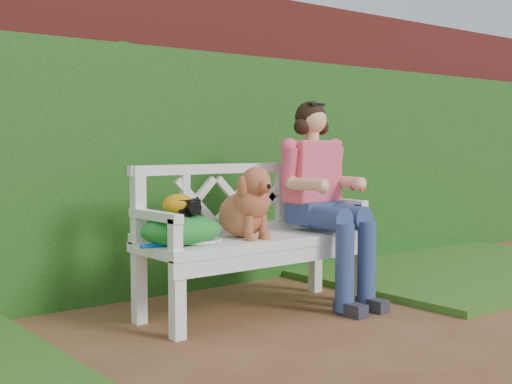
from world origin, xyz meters
TOP-DOWN VIEW (x-y plane):
  - ground at (0.00, 0.00)m, footprint 60.00×60.00m
  - brick_wall at (0.00, 1.90)m, footprint 10.00×0.30m
  - ivy_hedge at (0.00, 1.68)m, footprint 10.00×0.18m
  - grass_right at (2.40, 0.90)m, footprint 2.60×2.00m
  - garden_bench at (0.23, 0.83)m, footprint 1.63×0.75m
  - seated_woman at (0.72, 0.81)m, footprint 0.58×0.74m
  - dog at (0.12, 0.80)m, footprint 0.40×0.46m
  - tennis_racket at (-0.25, 0.78)m, footprint 0.57×0.31m
  - green_bag at (-0.32, 0.81)m, footprint 0.54×0.45m
  - camera_item at (-0.29, 0.80)m, footprint 0.15×0.12m
  - baseball_glove at (-0.33, 0.83)m, footprint 0.22×0.18m

SIDE VIEW (x-z plane):
  - ground at x=0.00m, z-range 0.00..0.00m
  - grass_right at x=2.40m, z-range 0.00..0.05m
  - garden_bench at x=0.23m, z-range 0.00..0.48m
  - tennis_racket at x=-0.25m, z-range 0.48..0.51m
  - green_bag at x=-0.32m, z-range 0.48..0.65m
  - seated_woman at x=0.72m, z-range 0.00..1.27m
  - camera_item at x=-0.29m, z-range 0.65..0.73m
  - dog at x=0.12m, z-range 0.48..0.92m
  - baseball_glove at x=-0.33m, z-range 0.65..0.76m
  - ivy_hedge at x=0.00m, z-range 0.00..1.70m
  - brick_wall at x=0.00m, z-range 0.00..2.20m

